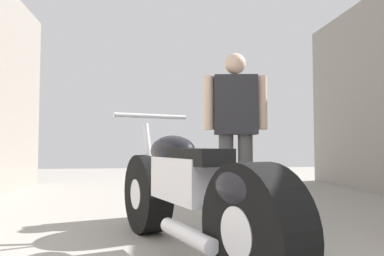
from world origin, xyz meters
TOP-DOWN VIEW (x-y plane):
  - ground_plane at (0.00, 3.26)m, footprint 15.64×15.64m
  - motorcycle_maroon_cruiser at (-0.37, 2.41)m, footprint 0.93×1.93m
  - mechanic_in_blue at (0.27, 3.83)m, footprint 0.67×0.30m

SIDE VIEW (x-z plane):
  - ground_plane at x=0.00m, z-range 0.00..0.00m
  - motorcycle_maroon_cruiser at x=-0.37m, z-range -0.08..0.85m
  - mechanic_in_blue at x=0.27m, z-range 0.11..1.76m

